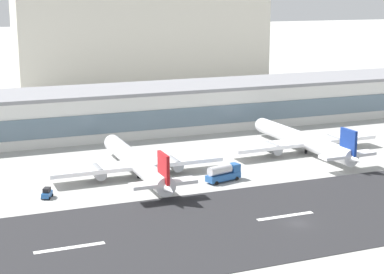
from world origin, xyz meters
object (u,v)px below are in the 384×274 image
(airliner_navy_tail_gate_1, at_px, (306,142))
(service_baggage_tug_0, at_px, (47,193))
(distant_hotel_block, at_px, (145,41))
(airliner_red_tail_gate_0, at_px, (138,164))
(terminal_building, at_px, (164,107))
(service_fuel_truck_1, at_px, (223,173))

(airliner_navy_tail_gate_1, xyz_separation_m, service_baggage_tug_0, (-70.04, -12.25, -2.16))
(distant_hotel_block, distance_m, airliner_red_tail_gate_0, 148.01)
(distant_hotel_block, distance_m, airliner_navy_tail_gate_1, 135.52)
(terminal_building, bearing_deg, airliner_navy_tail_gate_1, -60.12)
(terminal_building, relative_size, airliner_red_tail_gate_0, 4.35)
(airliner_navy_tail_gate_1, bearing_deg, service_baggage_tug_0, 97.52)
(airliner_navy_tail_gate_1, relative_size, service_baggage_tug_0, 13.48)
(airliner_red_tail_gate_0, bearing_deg, airliner_navy_tail_gate_1, -84.23)
(terminal_building, distance_m, airliner_red_tail_gate_0, 53.68)
(airliner_red_tail_gate_0, height_order, service_baggage_tug_0, airliner_red_tail_gate_0)
(terminal_building, height_order, airliner_red_tail_gate_0, terminal_building)
(distant_hotel_block, height_order, service_baggage_tug_0, distant_hotel_block)
(distant_hotel_block, xyz_separation_m, service_baggage_tug_0, (-68.31, -146.69, -19.17))
(airliner_red_tail_gate_0, bearing_deg, service_baggage_tug_0, 107.56)
(service_fuel_truck_1, bearing_deg, service_baggage_tug_0, 160.59)
(airliner_red_tail_gate_0, distance_m, service_baggage_tug_0, 23.29)
(airliner_red_tail_gate_0, relative_size, airliner_navy_tail_gate_1, 0.99)
(distant_hotel_block, relative_size, airliner_navy_tail_gate_1, 2.36)
(distant_hotel_block, bearing_deg, service_fuel_truck_1, -101.05)
(terminal_building, xyz_separation_m, airliner_navy_tail_gate_1, (24.80, -43.17, -3.59))
(airliner_navy_tail_gate_1, bearing_deg, terminal_building, 27.48)
(terminal_building, xyz_separation_m, service_baggage_tug_0, (-45.24, -55.41, -5.75))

